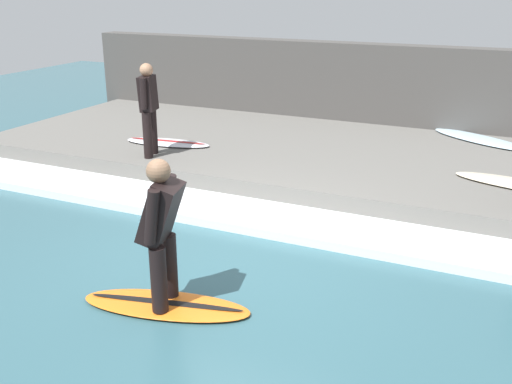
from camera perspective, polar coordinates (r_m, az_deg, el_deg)
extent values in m
plane|color=#335B66|center=(7.09, -2.32, -7.02)|extent=(28.00, 28.00, 0.00)
cube|color=#66635E|center=(10.57, 7.74, 3.01)|extent=(4.40, 12.71, 0.37)
cube|color=#474442|center=(12.70, 11.27, 9.28)|extent=(0.50, 13.35, 1.95)
cube|color=silver|center=(8.20, 2.03, -2.71)|extent=(1.01, 12.08, 0.13)
ellipsoid|color=orange|center=(6.31, -8.56, -10.59)|extent=(0.95, 1.86, 0.06)
ellipsoid|color=black|center=(6.29, -8.58, -10.34)|extent=(0.46, 1.61, 0.01)
cylinder|color=black|center=(6.00, -9.25, -8.22)|extent=(0.16, 0.16, 0.69)
cylinder|color=black|center=(6.26, -8.25, -6.94)|extent=(0.16, 0.16, 0.69)
cube|color=black|center=(5.86, -9.06, -1.88)|extent=(0.48, 0.50, 0.66)
sphere|color=#846047|center=(5.72, -9.29, 1.98)|extent=(0.24, 0.24, 0.24)
cylinder|color=black|center=(5.65, -9.90, -2.37)|extent=(0.12, 0.20, 0.56)
cylinder|color=black|center=(6.05, -8.33, -0.78)|extent=(0.12, 0.20, 0.56)
cylinder|color=black|center=(10.28, -9.80, 5.72)|extent=(0.15, 0.15, 0.77)
cylinder|color=black|center=(10.02, -10.29, 5.33)|extent=(0.15, 0.15, 0.77)
cube|color=black|center=(10.01, -10.27, 9.23)|extent=(0.42, 0.33, 0.57)
sphere|color=#A87A5B|center=(9.95, -10.40, 11.37)|extent=(0.21, 0.21, 0.21)
cylinder|color=black|center=(10.20, -9.90, 9.63)|extent=(0.11, 0.12, 0.50)
cylinder|color=black|center=(9.81, -10.67, 9.19)|extent=(0.11, 0.12, 0.50)
ellipsoid|color=silver|center=(10.91, -8.40, 4.69)|extent=(0.71, 1.65, 0.06)
ellipsoid|color=#B21E1E|center=(10.90, -8.41, 4.85)|extent=(0.27, 1.47, 0.01)
ellipsoid|color=silver|center=(11.78, 20.52, 4.75)|extent=(1.51, 2.00, 0.06)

